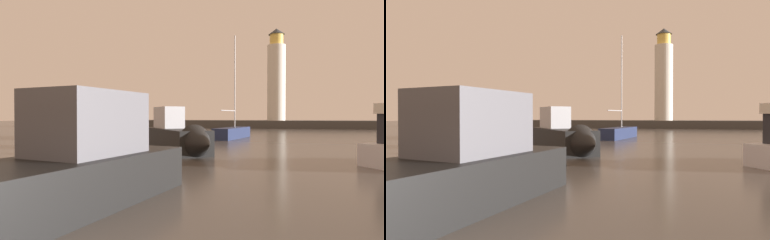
{
  "view_description": "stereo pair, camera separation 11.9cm",
  "coord_description": "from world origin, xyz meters",
  "views": [
    {
      "loc": [
        3.55,
        -2.57,
        2.39
      ],
      "look_at": [
        -0.88,
        17.78,
        2.11
      ],
      "focal_mm": 30.4,
      "sensor_mm": 36.0,
      "label": 1
    },
    {
      "loc": [
        3.66,
        -2.55,
        2.39
      ],
      "look_at": [
        -0.88,
        17.78,
        2.11
      ],
      "focal_mm": 30.4,
      "sensor_mm": 36.0,
      "label": 2
    }
  ],
  "objects": [
    {
      "name": "motorboat_4",
      "position": [
        -1.63,
        3.73,
        0.97
      ],
      "size": [
        4.71,
        9.73,
        3.69
      ],
      "color": "black",
      "rests_on": "ground_plane"
    },
    {
      "name": "sailboat_moored",
      "position": [
        0.44,
        31.82,
        0.63
      ],
      "size": [
        3.44,
        7.67,
        10.99
      ],
      "color": "#1E284C",
      "rests_on": "ground_plane"
    },
    {
      "name": "motorboat_3",
      "position": [
        -16.39,
        27.92,
        0.71
      ],
      "size": [
        3.01,
        7.48,
        2.5
      ],
      "color": "black",
      "rests_on": "ground_plane"
    },
    {
      "name": "motorboat_2",
      "position": [
        -1.71,
        17.71,
        0.99
      ],
      "size": [
        6.82,
        8.29,
        3.21
      ],
      "color": "black",
      "rests_on": "ground_plane"
    },
    {
      "name": "ground_plane",
      "position": [
        0.0,
        30.55,
        0.0
      ],
      "size": [
        220.0,
        220.0,
        0.0
      ],
      "primitive_type": "plane",
      "color": "#4C4742"
    },
    {
      "name": "breakwater",
      "position": [
        0.0,
        61.1,
        0.74
      ],
      "size": [
        89.58,
        6.6,
        1.47
      ],
      "primitive_type": "cube",
      "color": "#423F3D",
      "rests_on": "ground_plane"
    },
    {
      "name": "lighthouse",
      "position": [
        6.08,
        61.1,
        9.73
      ],
      "size": [
        3.36,
        3.36,
        17.43
      ],
      "color": "silver",
      "rests_on": "breakwater"
    }
  ]
}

